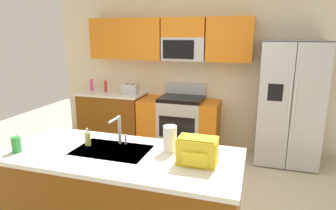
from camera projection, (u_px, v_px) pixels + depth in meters
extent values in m
plane|color=beige|center=(155.00, 203.00, 3.43)|extent=(9.00, 9.00, 0.00)
cube|color=beige|center=(196.00, 71.00, 5.11)|extent=(5.20, 0.10, 2.60)
cube|color=orange|center=(112.00, 39.00, 5.22)|extent=(0.70, 0.32, 0.70)
cube|color=orange|center=(146.00, 39.00, 5.03)|extent=(0.61, 0.32, 0.70)
cube|color=orange|center=(230.00, 40.00, 4.62)|extent=(0.73, 0.32, 0.70)
cube|color=#B7BABF|center=(184.00, 49.00, 4.87)|extent=(0.72, 0.32, 0.38)
cube|color=black|center=(178.00, 49.00, 4.74)|extent=(0.52, 0.01, 0.30)
cube|color=orange|center=(184.00, 27.00, 4.79)|extent=(0.72, 0.32, 0.32)
cube|color=brown|center=(113.00, 117.00, 5.42)|extent=(1.15, 0.60, 0.86)
cube|color=silver|center=(112.00, 93.00, 5.31)|extent=(1.18, 0.63, 0.04)
cube|color=#B7BABF|center=(181.00, 124.00, 5.04)|extent=(0.72, 0.60, 0.84)
cube|color=black|center=(177.00, 128.00, 4.75)|extent=(0.60, 0.01, 0.36)
cube|color=black|center=(182.00, 99.00, 4.94)|extent=(0.72, 0.60, 0.06)
cube|color=#B7BABF|center=(186.00, 88.00, 5.16)|extent=(0.72, 0.06, 0.20)
cube|color=orange|center=(152.00, 121.00, 5.20)|extent=(0.36, 0.60, 0.84)
cube|color=orange|center=(210.00, 127.00, 4.90)|extent=(0.28, 0.60, 0.84)
cube|color=#4C4F54|center=(289.00, 103.00, 4.39)|extent=(0.90, 0.70, 1.85)
cube|color=#B7BABF|center=(274.00, 108.00, 4.11)|extent=(0.44, 0.04, 1.81)
cube|color=#B7BABF|center=(309.00, 110.00, 3.98)|extent=(0.44, 0.04, 1.81)
cylinder|color=silver|center=(290.00, 103.00, 4.01)|extent=(0.02, 0.02, 0.60)
cylinder|color=silver|center=(294.00, 103.00, 3.99)|extent=(0.02, 0.02, 0.60)
cube|color=black|center=(275.00, 93.00, 4.04)|extent=(0.20, 0.00, 0.24)
cube|color=brown|center=(121.00, 200.00, 2.72)|extent=(2.13, 0.88, 0.86)
cube|color=silver|center=(119.00, 155.00, 2.61)|extent=(2.17, 0.92, 0.04)
cube|color=#B7BABF|center=(112.00, 151.00, 2.69)|extent=(0.68, 0.44, 0.03)
cube|color=#B7BABF|center=(130.00, 89.00, 5.13)|extent=(0.28, 0.16, 0.18)
cube|color=black|center=(127.00, 84.00, 5.12)|extent=(0.03, 0.11, 0.01)
cube|color=black|center=(133.00, 84.00, 5.09)|extent=(0.03, 0.11, 0.01)
cylinder|color=#B2332D|center=(106.00, 86.00, 5.32)|extent=(0.05, 0.05, 0.21)
cylinder|color=#EA4C93|center=(92.00, 85.00, 5.45)|extent=(0.06, 0.06, 0.22)
cylinder|color=#B7BABF|center=(120.00, 130.00, 2.81)|extent=(0.03, 0.03, 0.28)
cylinder|color=#B7BABF|center=(114.00, 120.00, 2.69)|extent=(0.02, 0.20, 0.02)
cylinder|color=#B7BABF|center=(126.00, 139.00, 2.81)|extent=(0.02, 0.02, 0.10)
cylinder|color=green|center=(16.00, 144.00, 2.63)|extent=(0.08, 0.08, 0.14)
cylinder|color=white|center=(16.00, 132.00, 2.59)|extent=(0.01, 0.03, 0.14)
cylinder|color=#D8CC66|center=(88.00, 139.00, 2.78)|extent=(0.06, 0.06, 0.13)
cylinder|color=white|center=(87.00, 130.00, 2.76)|extent=(0.02, 0.02, 0.04)
cylinder|color=white|center=(170.00, 139.00, 2.63)|extent=(0.12, 0.12, 0.24)
cube|color=yellow|center=(198.00, 151.00, 2.38)|extent=(0.32, 0.20, 0.22)
cube|color=gold|center=(197.00, 139.00, 2.34)|extent=(0.30, 0.14, 0.03)
cube|color=yellow|center=(195.00, 159.00, 2.29)|extent=(0.20, 0.03, 0.11)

